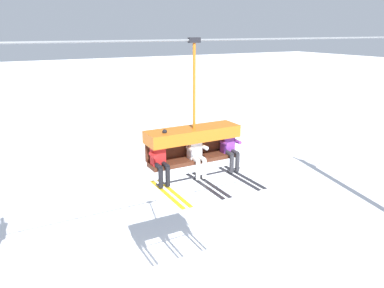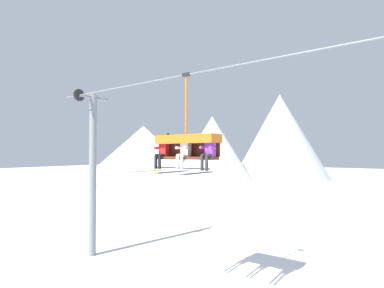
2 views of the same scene
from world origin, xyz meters
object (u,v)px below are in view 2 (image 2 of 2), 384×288
at_px(skier_red, 162,151).
at_px(lift_tower_near, 92,170).
at_px(skier_white, 183,152).
at_px(chairlift_chair, 187,143).
at_px(skier_purple, 208,152).

bearing_deg(skier_red, lift_tower_near, 170.11).
height_order(skier_red, skier_white, skier_red).
xyz_separation_m(lift_tower_near, skier_white, (6.27, -0.93, 0.85)).
distance_m(skier_red, skier_white, 0.98).
distance_m(lift_tower_near, chairlift_chair, 6.42).
height_order(chairlift_chair, skier_white, chairlift_chair).
bearing_deg(skier_red, skier_purple, -0.20).
height_order(skier_white, skier_purple, same).
height_order(chairlift_chair, skier_purple, chairlift_chair).
xyz_separation_m(lift_tower_near, skier_red, (5.29, -0.92, 0.87)).
bearing_deg(chairlift_chair, skier_purple, -12.64).
xyz_separation_m(lift_tower_near, skier_purple, (7.26, -0.93, 0.85)).
relative_size(skier_red, skier_purple, 1.00).
distance_m(chairlift_chair, skier_red, 1.05).
height_order(lift_tower_near, skier_purple, lift_tower_near).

